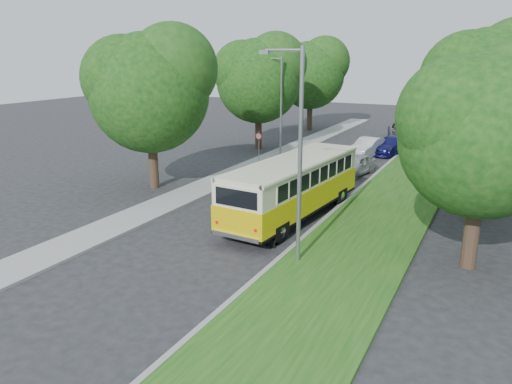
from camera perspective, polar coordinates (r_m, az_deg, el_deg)
The scene contains 13 objects.
ground at distance 23.18m, azimuth -2.82°, elevation -3.95°, with size 120.00×120.00×0.00m, color #242426.
curb at distance 26.20m, azimuth 9.49°, elevation -1.65°, with size 0.20×70.00×0.15m, color gray.
grass_verge at distance 25.66m, azimuth 14.50°, elevation -2.34°, with size 4.50×70.00×0.13m, color #1A5215.
sidewalk at distance 29.63m, azimuth -6.19°, elevation 0.47°, with size 2.20×70.00×0.12m, color gray.
treeline at distance 37.82m, azimuth 15.26°, elevation 12.31°, with size 24.27×41.91×9.46m.
lamppost_near at distance 18.08m, azimuth 4.80°, elevation 4.77°, with size 1.71×0.16×8.00m.
lamppost_far at distance 38.44m, azimuth 2.75°, elevation 10.17°, with size 1.71×0.16×7.50m.
warning_sign at distance 35.06m, azimuth 0.32°, elevation 5.69°, with size 0.56×0.10×2.50m.
vintage_bus at distance 23.96m, azimuth 4.30°, elevation 0.38°, with size 2.56×9.95×2.96m, color #E5C207, non-canonical shape.
car_silver at distance 33.41m, azimuth 11.26°, elevation 3.05°, with size 1.56×3.87×1.32m, color #A3A3A7.
car_white at distance 39.65m, azimuth 12.65°, elevation 5.01°, with size 1.51×4.34×1.43m, color silver.
car_blue at distance 41.07m, azimuth 15.32°, elevation 5.18°, with size 1.98×4.87×1.41m, color #141459.
car_grey at distance 48.38m, azimuth 16.44°, elevation 6.69°, with size 2.56×5.56×1.54m, color slate.
Camera 1 is at (10.77, -19.00, 7.76)m, focal length 35.00 mm.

